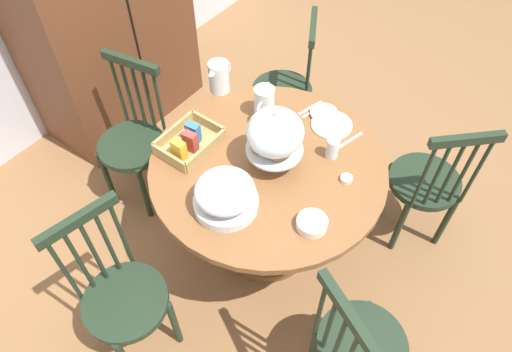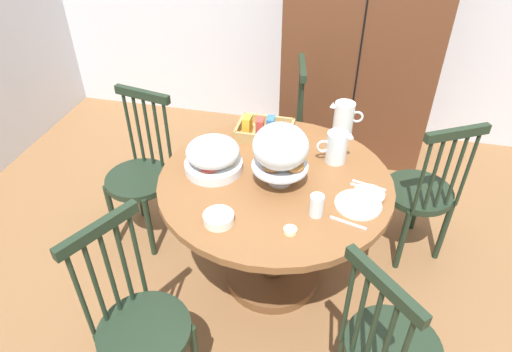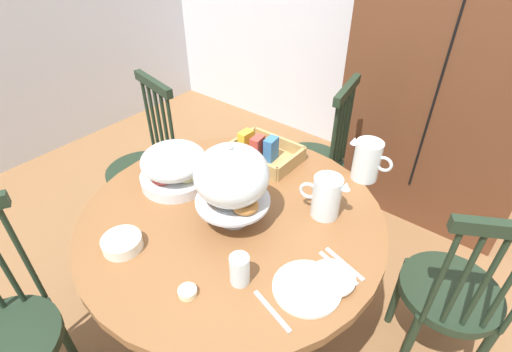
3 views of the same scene
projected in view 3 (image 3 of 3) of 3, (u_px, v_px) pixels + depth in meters
ground_plane at (260, 326)px, 1.91m from camera, size 10.00×10.00×0.00m
wooden_armoire at (457, 63)px, 2.16m from camera, size 1.18×0.60×1.96m
dining_table at (234, 252)px, 1.62m from camera, size 1.19×1.19×0.74m
windsor_chair_near_window at (146, 170)px, 2.23m from camera, size 0.41×0.41×0.97m
windsor_chair_by_cabinet at (3, 339)px, 1.38m from camera, size 0.45×0.45×0.97m
windsor_chair_far_side at (452, 296)px, 1.53m from camera, size 0.45×0.45×0.97m
windsor_chair_host_seat at (314, 163)px, 2.29m from camera, size 0.41×0.41×0.97m
pastry_stand_with_dome at (232, 178)px, 1.35m from camera, size 0.28×0.28×0.34m
fruit_platter_covered at (174, 166)px, 1.61m from camera, size 0.30×0.30×0.18m
orange_juice_pitcher at (326, 198)px, 1.45m from camera, size 0.19×0.11×0.17m
milk_pitcher at (367, 162)px, 1.64m from camera, size 0.20×0.12×0.18m
cereal_basket at (263, 152)px, 1.79m from camera, size 0.32×0.24×0.12m
china_plate_large at (307, 288)px, 1.20m from camera, size 0.22×0.22×0.01m
china_plate_small at (332, 277)px, 1.22m from camera, size 0.15×0.15×0.01m
cereal_bowl at (122, 243)px, 1.34m from camera, size 0.14×0.14×0.04m
drinking_glass at (240, 270)px, 1.20m from camera, size 0.06×0.06×0.11m
butter_dish at (188, 292)px, 1.19m from camera, size 0.06×0.06×0.02m
table_knife at (338, 268)px, 1.27m from camera, size 0.17×0.06×0.01m
dinner_fork at (344, 264)px, 1.29m from camera, size 0.17×0.06×0.01m
soup_spoon at (272, 311)px, 1.14m from camera, size 0.17×0.06×0.01m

